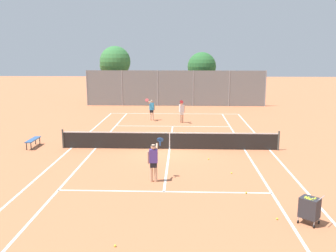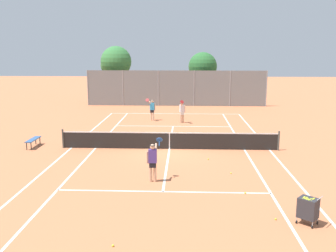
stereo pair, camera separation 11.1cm
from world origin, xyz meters
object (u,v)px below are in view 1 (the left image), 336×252
(tennis_net, at_px, (170,140))
(ball_cart, at_px, (310,208))
(loose_tennis_ball_1, at_px, (115,246))
(loose_tennis_ball_5, at_px, (246,193))
(loose_tennis_ball_3, at_px, (232,173))
(player_near_side, at_px, (154,160))
(player_far_left, at_px, (152,109))
(loose_tennis_ball_0, at_px, (80,144))
(loose_tennis_ball_4, at_px, (277,219))
(courtside_bench, at_px, (33,140))
(tree_behind_right, at_px, (201,67))
(tree_behind_left, at_px, (114,63))
(loose_tennis_ball_2, at_px, (209,159))
(player_far_right, at_px, (182,111))

(tennis_net, relative_size, ball_cart, 12.47)
(loose_tennis_ball_1, xyz_separation_m, loose_tennis_ball_5, (4.29, 4.11, 0.00))
(loose_tennis_ball_1, bearing_deg, loose_tennis_ball_3, 57.99)
(player_near_side, bearing_deg, loose_tennis_ball_1, -97.12)
(player_far_left, xyz_separation_m, loose_tennis_ball_0, (-3.49, -7.98, -0.89))
(player_near_side, bearing_deg, loose_tennis_ball_3, 18.35)
(player_far_left, relative_size, loose_tennis_ball_1, 26.88)
(loose_tennis_ball_1, height_order, loose_tennis_ball_4, same)
(player_near_side, distance_m, loose_tennis_ball_5, 3.93)
(tennis_net, relative_size, loose_tennis_ball_0, 181.82)
(courtside_bench, distance_m, tree_behind_right, 22.27)
(loose_tennis_ball_0, xyz_separation_m, tree_behind_left, (-1.27, 18.48, 4.11))
(player_far_left, relative_size, courtside_bench, 1.18)
(tennis_net, distance_m, loose_tennis_ball_2, 2.87)
(loose_tennis_ball_2, height_order, loose_tennis_ball_3, same)
(tennis_net, bearing_deg, player_far_left, 101.06)
(loose_tennis_ball_5, bearing_deg, loose_tennis_ball_3, 96.30)
(ball_cart, relative_size, tree_behind_right, 0.18)
(loose_tennis_ball_2, relative_size, courtside_bench, 0.04)
(ball_cart, bearing_deg, loose_tennis_ball_5, 121.99)
(tree_behind_right, bearing_deg, player_far_left, -111.49)
(tennis_net, height_order, courtside_bench, tennis_net)
(loose_tennis_ball_5, relative_size, courtside_bench, 0.04)
(tennis_net, height_order, ball_cart, tennis_net)
(player_near_side, relative_size, loose_tennis_ball_5, 26.88)
(loose_tennis_ball_4, xyz_separation_m, tree_behind_left, (-10.22, 27.88, 4.11))
(courtside_bench, bearing_deg, player_far_right, 42.61)
(tennis_net, height_order, tree_behind_left, tree_behind_left)
(loose_tennis_ball_1, xyz_separation_m, tree_behind_left, (-5.31, 29.77, 4.11))
(loose_tennis_ball_1, bearing_deg, loose_tennis_ball_2, 69.79)
(player_far_right, xyz_separation_m, loose_tennis_ball_0, (-5.83, -7.09, -0.89))
(player_near_side, height_order, loose_tennis_ball_5, player_near_side)
(player_near_side, bearing_deg, loose_tennis_ball_5, -18.58)
(loose_tennis_ball_0, bearing_deg, loose_tennis_ball_1, -70.32)
(ball_cart, distance_m, loose_tennis_ball_5, 2.94)
(tennis_net, height_order, player_far_left, player_far_left)
(loose_tennis_ball_0, height_order, tree_behind_left, tree_behind_left)
(player_far_left, relative_size, loose_tennis_ball_2, 26.88)
(loose_tennis_ball_2, bearing_deg, player_near_side, -127.40)
(loose_tennis_ball_0, bearing_deg, tennis_net, -7.74)
(tennis_net, bearing_deg, loose_tennis_ball_2, -44.53)
(loose_tennis_ball_2, relative_size, tree_behind_right, 0.01)
(tennis_net, distance_m, player_near_side, 5.30)
(player_far_left, bearing_deg, player_far_right, -20.89)
(tree_behind_right, bearing_deg, loose_tennis_ball_5, -88.80)
(player_near_side, distance_m, loose_tennis_ball_1, 5.45)
(player_far_left, height_order, loose_tennis_ball_4, player_far_left)
(loose_tennis_ball_5, height_order, tree_behind_right, tree_behind_right)
(loose_tennis_ball_3, bearing_deg, player_far_left, 109.66)
(player_far_right, xyz_separation_m, tree_behind_left, (-7.10, 11.39, 3.22))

